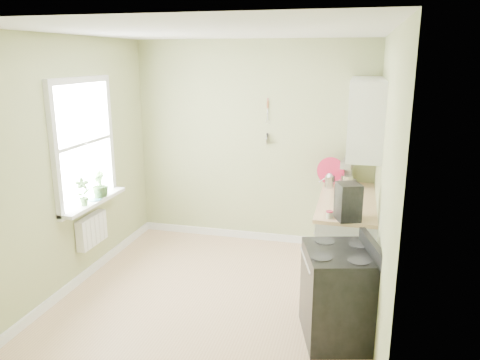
% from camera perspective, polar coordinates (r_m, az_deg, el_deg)
% --- Properties ---
extents(floor, '(3.20, 3.60, 0.02)m').
position_cam_1_polar(floor, '(5.07, -3.18, -14.56)').
color(floor, tan).
rests_on(floor, ground).
extents(ceiling, '(3.20, 3.60, 0.02)m').
position_cam_1_polar(ceiling, '(4.43, -3.71, 17.79)').
color(ceiling, white).
rests_on(ceiling, wall_back).
extents(wall_back, '(3.20, 0.02, 2.70)m').
position_cam_1_polar(wall_back, '(6.27, 1.58, 4.45)').
color(wall_back, tan).
rests_on(wall_back, floor).
extents(wall_left, '(0.02, 3.60, 2.70)m').
position_cam_1_polar(wall_left, '(5.27, -20.36, 1.52)').
color(wall_left, tan).
rests_on(wall_left, floor).
extents(wall_right, '(0.02, 3.60, 2.70)m').
position_cam_1_polar(wall_right, '(4.37, 17.15, -0.81)').
color(wall_right, tan).
rests_on(wall_right, floor).
extents(base_cabinets, '(0.60, 1.60, 0.87)m').
position_cam_1_polar(base_cabinets, '(5.60, 12.82, -6.98)').
color(base_cabinets, white).
rests_on(base_cabinets, floor).
extents(countertop, '(0.64, 1.60, 0.04)m').
position_cam_1_polar(countertop, '(5.45, 12.99, -2.52)').
color(countertop, beige).
rests_on(countertop, base_cabinets).
extents(upper_cabinets, '(0.35, 1.40, 0.80)m').
position_cam_1_polar(upper_cabinets, '(5.35, 15.07, 7.57)').
color(upper_cabinets, white).
rests_on(upper_cabinets, wall_right).
extents(window, '(0.06, 1.14, 1.44)m').
position_cam_1_polar(window, '(5.46, -18.55, 4.26)').
color(window, white).
rests_on(window, wall_left).
extents(window_sill, '(0.18, 1.14, 0.04)m').
position_cam_1_polar(window_sill, '(5.58, -17.36, -2.53)').
color(window_sill, white).
rests_on(window_sill, wall_left).
extents(radiator, '(0.12, 0.50, 0.35)m').
position_cam_1_polar(radiator, '(5.66, -17.63, -5.85)').
color(radiator, white).
rests_on(radiator, wall_left).
extents(wall_utensils, '(0.02, 0.14, 0.58)m').
position_cam_1_polar(wall_utensils, '(6.17, 3.36, 6.27)').
color(wall_utensils, beige).
rests_on(wall_utensils, wall_back).
extents(stove, '(0.76, 0.81, 0.96)m').
position_cam_1_polar(stove, '(4.38, 11.93, -13.45)').
color(stove, black).
rests_on(stove, floor).
extents(stand_mixer, '(0.23, 0.33, 0.37)m').
position_cam_1_polar(stand_mixer, '(5.97, 12.93, 0.74)').
color(stand_mixer, '#B2B2B7').
rests_on(stand_mixer, countertop).
extents(kettle, '(0.18, 0.11, 0.18)m').
position_cam_1_polar(kettle, '(5.86, 10.83, -0.06)').
color(kettle, silver).
rests_on(kettle, countertop).
extents(coffee_maker, '(0.28, 0.30, 0.37)m').
position_cam_1_polar(coffee_maker, '(4.72, 13.01, -2.71)').
color(coffee_maker, black).
rests_on(coffee_maker, countertop).
extents(red_tray, '(0.35, 0.11, 0.35)m').
position_cam_1_polar(red_tray, '(6.01, 10.98, 1.11)').
color(red_tray, '#AD1A37').
rests_on(red_tray, countertop).
extents(jar, '(0.07, 0.07, 0.08)m').
position_cam_1_polar(jar, '(4.77, 10.85, -4.15)').
color(jar, '#BDBA9D').
rests_on(jar, countertop).
extents(plant_a, '(0.20, 0.20, 0.32)m').
position_cam_1_polar(plant_a, '(5.34, -18.63, -1.38)').
color(plant_a, '#3E642D').
rests_on(plant_a, window_sill).
extents(plant_b, '(0.22, 0.22, 0.31)m').
position_cam_1_polar(plant_b, '(5.60, -16.93, -0.55)').
color(plant_b, '#3E642D').
rests_on(plant_b, window_sill).
extents(plant_c, '(0.17, 0.17, 0.29)m').
position_cam_1_polar(plant_c, '(5.66, -16.57, -0.48)').
color(plant_c, '#3E642D').
rests_on(plant_c, window_sill).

